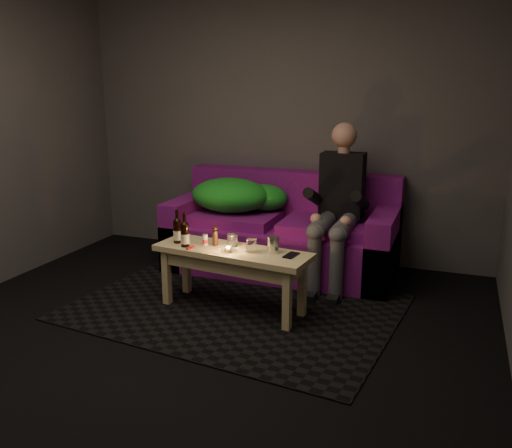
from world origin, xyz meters
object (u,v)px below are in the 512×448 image
Objects in this scene: person at (338,203)px; beer_bottle_a at (177,231)px; beer_bottle_b at (185,234)px; steel_cup at (273,245)px; coffee_table at (232,260)px; sofa at (283,236)px.

person is 1.36m from beer_bottle_a.
steel_cup is at bearing 7.55° from beer_bottle_b.
person is 0.91m from steel_cup.
beer_bottle_a is (-0.45, 0.01, 0.18)m from coffee_table.
sofa reaches higher than steel_cup.
sofa is 17.35× the size of steel_cup.
beer_bottle_a is (-1.04, -0.87, -0.12)m from person.
coffee_table is (-0.59, -0.88, -0.30)m from person.
beer_bottle_b is (0.10, -0.07, 0.00)m from beer_bottle_a.
sofa is 1.19m from beer_bottle_a.
sofa is 1.07m from steel_cup.
sofa is at bearing 162.63° from person.
coffee_table is 0.40m from beer_bottle_b.
steel_cup is at bearing 5.07° from coffee_table.
sofa is 1.66× the size of coffee_table.
coffee_table is at bearing -0.79° from beer_bottle_a.
sofa is at bearing 69.32° from beer_bottle_b.
beer_bottle_a is at bearing -116.42° from sofa.
sofa is at bearing 63.58° from beer_bottle_a.
beer_bottle_a is at bearing 179.21° from coffee_table.
beer_bottle_a reaches higher than steel_cup.
sofa reaches higher than beer_bottle_a.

